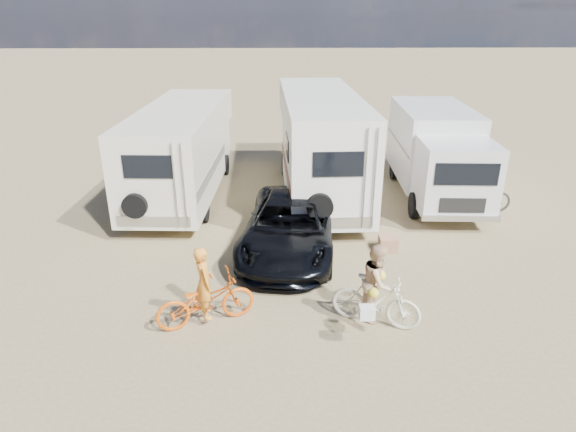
{
  "coord_description": "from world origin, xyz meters",
  "views": [
    {
      "loc": [
        -1.76,
        -9.18,
        5.93
      ],
      "look_at": [
        -1.53,
        1.75,
        1.3
      ],
      "focal_mm": 31.02,
      "sensor_mm": 36.0,
      "label": 1
    }
  ],
  "objects_px": {
    "box_truck": "(437,156)",
    "bike_man": "(206,301)",
    "rv_left": "(182,153)",
    "rider_woman": "(377,290)",
    "cooler": "(291,229)",
    "crate": "(388,244)",
    "rider_man": "(205,290)",
    "dark_suv": "(290,226)",
    "rv_main": "(320,147)",
    "bike_parked": "(479,196)",
    "bike_woman": "(376,301)"
  },
  "relations": [
    {
      "from": "rider_woman",
      "to": "rv_left",
      "type": "bearing_deg",
      "value": 56.6
    },
    {
      "from": "rider_man",
      "to": "rider_woman",
      "type": "height_order",
      "value": "rider_woman"
    },
    {
      "from": "rv_main",
      "to": "bike_woman",
      "type": "bearing_deg",
      "value": -87.62
    },
    {
      "from": "rider_man",
      "to": "cooler",
      "type": "relative_size",
      "value": 2.46
    },
    {
      "from": "rider_man",
      "to": "rider_woman",
      "type": "bearing_deg",
      "value": -112.72
    },
    {
      "from": "dark_suv",
      "to": "rider_woman",
      "type": "height_order",
      "value": "rider_woman"
    },
    {
      "from": "rv_main",
      "to": "rider_man",
      "type": "height_order",
      "value": "rv_main"
    },
    {
      "from": "dark_suv",
      "to": "cooler",
      "type": "distance_m",
      "value": 0.88
    },
    {
      "from": "rv_main",
      "to": "bike_man",
      "type": "bearing_deg",
      "value": -113.18
    },
    {
      "from": "rv_left",
      "to": "dark_suv",
      "type": "height_order",
      "value": "rv_left"
    },
    {
      "from": "box_truck",
      "to": "dark_suv",
      "type": "distance_m",
      "value": 6.29
    },
    {
      "from": "rv_left",
      "to": "cooler",
      "type": "height_order",
      "value": "rv_left"
    },
    {
      "from": "dark_suv",
      "to": "box_truck",
      "type": "bearing_deg",
      "value": 45.6
    },
    {
      "from": "box_truck",
      "to": "cooler",
      "type": "distance_m",
      "value": 5.88
    },
    {
      "from": "dark_suv",
      "to": "crate",
      "type": "distance_m",
      "value": 2.62
    },
    {
      "from": "rv_main",
      "to": "rider_man",
      "type": "bearing_deg",
      "value": -113.18
    },
    {
      "from": "box_truck",
      "to": "bike_man",
      "type": "bearing_deg",
      "value": -130.14
    },
    {
      "from": "bike_man",
      "to": "bike_parked",
      "type": "relative_size",
      "value": 1.03
    },
    {
      "from": "rv_main",
      "to": "box_truck",
      "type": "relative_size",
      "value": 1.26
    },
    {
      "from": "dark_suv",
      "to": "bike_parked",
      "type": "height_order",
      "value": "dark_suv"
    },
    {
      "from": "rv_main",
      "to": "rider_woman",
      "type": "relative_size",
      "value": 4.87
    },
    {
      "from": "dark_suv",
      "to": "rider_man",
      "type": "bearing_deg",
      "value": -111.24
    },
    {
      "from": "bike_woman",
      "to": "bike_parked",
      "type": "distance_m",
      "value": 7.27
    },
    {
      "from": "dark_suv",
      "to": "bike_parked",
      "type": "relative_size",
      "value": 2.58
    },
    {
      "from": "bike_woman",
      "to": "bike_parked",
      "type": "xyz_separation_m",
      "value": [
        4.29,
        5.87,
        -0.03
      ]
    },
    {
      "from": "dark_suv",
      "to": "rv_left",
      "type": "bearing_deg",
      "value": 136.58
    },
    {
      "from": "box_truck",
      "to": "crate",
      "type": "distance_m",
      "value": 4.74
    },
    {
      "from": "rider_man",
      "to": "bike_parked",
      "type": "height_order",
      "value": "rider_man"
    },
    {
      "from": "crate",
      "to": "bike_parked",
      "type": "bearing_deg",
      "value": 37.76
    },
    {
      "from": "bike_parked",
      "to": "cooler",
      "type": "height_order",
      "value": "bike_parked"
    },
    {
      "from": "bike_parked",
      "to": "rider_woman",
      "type": "bearing_deg",
      "value": 145.82
    },
    {
      "from": "box_truck",
      "to": "crate",
      "type": "bearing_deg",
      "value": -117.64
    },
    {
      "from": "rv_left",
      "to": "rider_man",
      "type": "distance_m",
      "value": 7.67
    },
    {
      "from": "box_truck",
      "to": "crate",
      "type": "xyz_separation_m",
      "value": [
        -2.33,
        -3.94,
        -1.23
      ]
    },
    {
      "from": "rider_woman",
      "to": "cooler",
      "type": "height_order",
      "value": "rider_woman"
    },
    {
      "from": "rv_left",
      "to": "box_truck",
      "type": "bearing_deg",
      "value": 0.21
    },
    {
      "from": "box_truck",
      "to": "cooler",
      "type": "relative_size",
      "value": 9.86
    },
    {
      "from": "bike_man",
      "to": "rider_woman",
      "type": "height_order",
      "value": "rider_woman"
    },
    {
      "from": "box_truck",
      "to": "bike_parked",
      "type": "xyz_separation_m",
      "value": [
        1.02,
        -1.34,
        -0.91
      ]
    },
    {
      "from": "rv_main",
      "to": "rider_man",
      "type": "xyz_separation_m",
      "value": [
        -2.85,
        -7.28,
        -0.92
      ]
    },
    {
      "from": "box_truck",
      "to": "rv_main",
      "type": "bearing_deg",
      "value": -179.47
    },
    {
      "from": "rv_left",
      "to": "bike_woman",
      "type": "height_order",
      "value": "rv_left"
    },
    {
      "from": "rv_left",
      "to": "crate",
      "type": "relative_size",
      "value": 16.15
    },
    {
      "from": "rider_woman",
      "to": "bike_parked",
      "type": "height_order",
      "value": "rider_woman"
    },
    {
      "from": "rv_main",
      "to": "rv_left",
      "type": "distance_m",
      "value": 4.54
    },
    {
      "from": "cooler",
      "to": "rider_man",
      "type": "bearing_deg",
      "value": -132.63
    },
    {
      "from": "rv_main",
      "to": "bike_woman",
      "type": "relative_size",
      "value": 4.29
    },
    {
      "from": "rv_main",
      "to": "rv_left",
      "type": "xyz_separation_m",
      "value": [
        -4.53,
        0.17,
        -0.21
      ]
    },
    {
      "from": "rv_main",
      "to": "bike_parked",
      "type": "relative_size",
      "value": 4.0
    },
    {
      "from": "bike_man",
      "to": "rider_man",
      "type": "distance_m",
      "value": 0.24
    }
  ]
}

